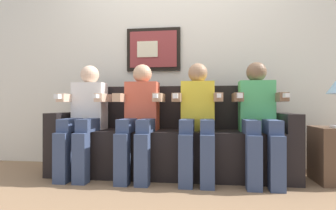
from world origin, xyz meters
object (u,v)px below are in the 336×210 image
Objects in this scene: person_rightmost at (259,115)px; spare_remote_on_table at (335,127)px; person_leftmost at (85,114)px; couch at (170,143)px; person_left_center at (140,115)px; person_right_center at (197,115)px.

person_rightmost is 0.64m from spare_remote_on_table.
couch is at bearing 11.41° from person_leftmost.
spare_remote_on_table is (1.75, -0.04, -0.10)m from person_left_center.
spare_remote_on_table is (0.63, -0.04, -0.10)m from person_rightmost.
person_leftmost is 1.00× the size of person_right_center.
person_left_center is at bearing 179.98° from person_rightmost.
couch is 0.44m from person_right_center.
person_leftmost is (-0.84, -0.17, 0.29)m from couch.
person_rightmost reaches higher than spare_remote_on_table.
person_left_center is at bearing 179.95° from person_right_center.
couch is 18.28× the size of spare_remote_on_table.
person_right_center reaches higher than spare_remote_on_table.
person_leftmost is at bearing -179.95° from person_left_center.
person_left_center and person_rightmost have the same top height.
couch is 2.14× the size of person_leftmost.
spare_remote_on_table is (1.47, -0.21, 0.20)m from couch.
person_leftmost is 1.67m from person_rightmost.
person_leftmost is 1.00× the size of person_left_center.
person_left_center and person_right_center have the same top height.
person_right_center is 8.54× the size of spare_remote_on_table.
couch is at bearing 31.17° from person_left_center.
person_right_center is 1.19m from spare_remote_on_table.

